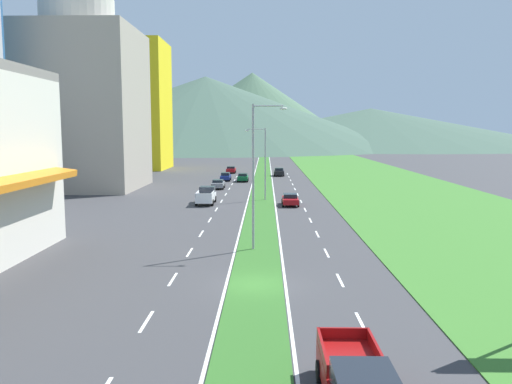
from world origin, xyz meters
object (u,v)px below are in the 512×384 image
Objects in this scene: car_5 at (231,170)px; pickup_truck_0 at (206,196)px; car_0 at (290,199)px; car_1 at (243,177)px; pickup_truck_1 at (356,383)px; car_3 at (218,184)px; car_2 at (226,177)px; car_4 at (279,172)px; street_lamp_near at (256,169)px; street_lamp_mid at (263,159)px.

car_5 is 0.76× the size of pickup_truck_0.
car_1 reaches higher than car_0.
pickup_truck_1 is at bearing -173.72° from car_5.
car_5 is at bearing -0.09° from car_3.
pickup_truck_0 is at bearing 179.75° from car_2.
pickup_truck_0 is (0.00, -45.93, 0.24)m from car_5.
car_4 is at bearing -30.49° from car_1.
pickup_truck_0 is (-3.31, -27.88, 0.23)m from car_1.
car_5 is at bearing 95.38° from street_lamp_near.
car_1 is (-7.04, 29.21, 0.03)m from car_0.
car_4 is at bearing -179.81° from pickup_truck_1.
car_2 is 29.35m from pickup_truck_0.
street_lamp_near is at bearing -3.00° from car_4.
street_lamp_near is at bearing -170.92° from pickup_truck_1.
car_0 is at bearing -149.78° from car_3.
car_2 is 1.03× the size of car_3.
street_lamp_mid reaches higher than pickup_truck_1.
street_lamp_near reaches higher than car_0.
street_lamp_mid is at bearing -165.15° from car_2.
car_2 is 0.82× the size of pickup_truck_1.
car_2 is (-6.53, 54.16, -5.42)m from street_lamp_near.
street_lamp_mid is (0.36, 28.17, -0.83)m from street_lamp_near.
car_5 reaches higher than car_3.
car_2 is at bearing -0.77° from car_3.
pickup_truck_1 is at bearing -86.31° from street_lamp_mid.
street_lamp_near is 1.18× the size of street_lamp_mid.
street_lamp_mid is at bearing -176.31° from pickup_truck_1.
car_3 is 29.43m from car_5.
car_4 is (6.71, 11.40, 0.05)m from car_1.
car_5 is at bearing 0.00° from pickup_truck_0.
car_5 is (-10.01, 6.66, -0.06)m from car_4.
car_2 is at bearing -0.25° from pickup_truck_0.
street_lamp_near reaches higher than car_2.
street_lamp_mid is 2.18× the size of car_0.
car_0 is at bearing 81.08° from street_lamp_near.
car_0 is 1.00× the size of car_3.
street_lamp_near is at bearing -90.74° from street_lamp_mid.
car_4 reaches higher than car_0.
car_5 is 0.76× the size of pickup_truck_1.
car_3 is (-10.39, 17.83, 0.02)m from car_0.
street_lamp_mid is at bearing -171.39° from car_1.
street_lamp_near is 2.68× the size of car_5.
car_2 is (-3.18, 1.47, 0.00)m from car_1.
car_4 is (3.36, 64.08, -5.37)m from street_lamp_near.
car_2 is at bearing -172.47° from pickup_truck_1.
street_lamp_mid is 2.24× the size of car_1.
car_4 reaches higher than car_1.
street_lamp_near is at bearing -173.13° from car_2.
pickup_truck_0 reaches higher than car_0.
pickup_truck_1 reaches higher than car_5.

